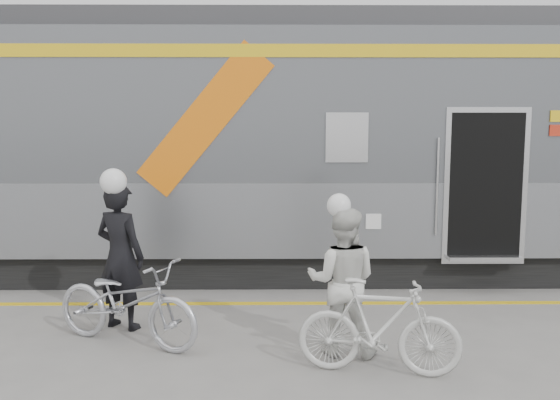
{
  "coord_description": "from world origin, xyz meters",
  "views": [
    {
      "loc": [
        -0.14,
        -5.7,
        2.43
      ],
      "look_at": [
        -0.08,
        1.6,
        1.5
      ],
      "focal_mm": 38.0,
      "sensor_mm": 36.0,
      "label": 1
    }
  ],
  "objects_px": {
    "bicycle_left": "(127,302)",
    "bicycle_right": "(379,327)",
    "woman": "(342,281)",
    "man": "(120,256)"
  },
  "relations": [
    {
      "from": "bicycle_left",
      "to": "bicycle_right",
      "type": "relative_size",
      "value": 1.16
    },
    {
      "from": "woman",
      "to": "bicycle_right",
      "type": "xyz_separation_m",
      "value": [
        0.3,
        -0.55,
        -0.31
      ]
    },
    {
      "from": "man",
      "to": "woman",
      "type": "height_order",
      "value": "man"
    },
    {
      "from": "bicycle_left",
      "to": "woman",
      "type": "xyz_separation_m",
      "value": [
        2.35,
        -0.27,
        0.3
      ]
    },
    {
      "from": "bicycle_left",
      "to": "man",
      "type": "bearing_deg",
      "value": 44.55
    },
    {
      "from": "bicycle_left",
      "to": "woman",
      "type": "height_order",
      "value": "woman"
    },
    {
      "from": "bicycle_right",
      "to": "bicycle_left",
      "type": "bearing_deg",
      "value": 84.01
    },
    {
      "from": "man",
      "to": "bicycle_right",
      "type": "relative_size",
      "value": 1.11
    },
    {
      "from": "bicycle_left",
      "to": "bicycle_right",
      "type": "xyz_separation_m",
      "value": [
        2.65,
        -0.82,
        -0.01
      ]
    },
    {
      "from": "man",
      "to": "bicycle_left",
      "type": "bearing_deg",
      "value": 134.55
    }
  ]
}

